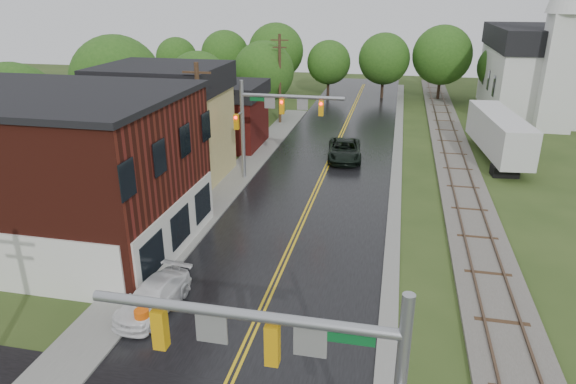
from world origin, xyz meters
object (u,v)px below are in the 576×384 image
(traffic_signal_far, at_px, (272,113))
(tree_left_a, at_px, (15,116))
(church, at_px, (542,62))
(semi_trailer, at_px, (499,133))
(utility_pole_c, at_px, (280,78))
(tree_left_c, at_px, (199,84))
(brick_building, at_px, (50,171))
(tree_left_b, at_px, (118,84))
(tree_left_e, at_px, (265,73))
(traffic_signal_near, at_px, (305,368))
(construction_barrel, at_px, (143,321))
(pickup_white, at_px, (153,298))
(suv_dark, at_px, (344,150))
(utility_pole_b, at_px, (200,132))

(traffic_signal_far, xyz_separation_m, tree_left_a, (-16.38, -5.10, 0.14))
(church, height_order, semi_trailer, church)
(utility_pole_c, height_order, tree_left_c, utility_pole_c)
(brick_building, height_order, tree_left_b, tree_left_b)
(tree_left_a, distance_m, tree_left_e, 26.40)
(traffic_signal_near, height_order, construction_barrel, traffic_signal_near)
(tree_left_c, relative_size, pickup_white, 1.75)
(church, bearing_deg, utility_pole_c, -160.03)
(traffic_signal_far, xyz_separation_m, semi_trailer, (16.77, 8.83, -2.76))
(traffic_signal_near, height_order, tree_left_a, tree_left_a)
(utility_pole_c, bearing_deg, tree_left_b, -132.39)
(brick_building, relative_size, semi_trailer, 1.21)
(brick_building, relative_size, church, 0.71)
(traffic_signal_near, height_order, semi_trailer, traffic_signal_near)
(utility_pole_c, relative_size, construction_barrel, 8.53)
(utility_pole_c, relative_size, tree_left_e, 1.10)
(traffic_signal_far, relative_size, suv_dark, 1.29)
(church, relative_size, traffic_signal_near, 2.72)
(tree_left_b, bearing_deg, construction_barrel, -59.99)
(traffic_signal_near, xyz_separation_m, tree_left_c, (-17.32, 37.90, -0.46))
(traffic_signal_far, bearing_deg, tree_left_a, -162.70)
(utility_pole_b, distance_m, tree_left_a, 13.05)
(tree_left_e, xyz_separation_m, construction_barrel, (4.53, -37.43, -4.29))
(tree_left_b, relative_size, semi_trailer, 0.82)
(tree_left_e, bearing_deg, utility_pole_b, -85.10)
(traffic_signal_near, bearing_deg, suv_dark, 94.31)
(suv_dark, height_order, pickup_white, suv_dark)
(semi_trailer, bearing_deg, tree_left_c, 171.48)
(tree_left_e, relative_size, semi_trailer, 0.69)
(tree_left_e, bearing_deg, church, 15.20)
(tree_left_c, bearing_deg, tree_left_e, 50.19)
(church, distance_m, tree_left_b, 43.70)
(brick_building, height_order, church, church)
(semi_trailer, bearing_deg, utility_pole_b, -145.46)
(semi_trailer, bearing_deg, tree_left_e, 155.56)
(tree_left_b, xyz_separation_m, tree_left_e, (9.00, 14.00, -0.90))
(utility_pole_c, bearing_deg, tree_left_c, -149.80)
(traffic_signal_near, relative_size, pickup_white, 1.68)
(traffic_signal_near, height_order, tree_left_c, tree_left_c)
(church, distance_m, utility_pole_c, 28.54)
(church, relative_size, pickup_white, 4.57)
(tree_left_c, relative_size, suv_dark, 1.34)
(construction_barrel, bearing_deg, traffic_signal_near, -39.71)
(utility_pole_c, distance_m, tree_left_a, 25.67)
(church, relative_size, tree_left_c, 2.61)
(tree_left_e, bearing_deg, suv_dark, -52.14)
(utility_pole_b, distance_m, pickup_white, 12.87)
(brick_building, xyz_separation_m, semi_trailer, (25.78, 20.83, -1.94))
(tree_left_a, bearing_deg, utility_pole_b, 0.45)
(tree_left_e, distance_m, construction_barrel, 37.95)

